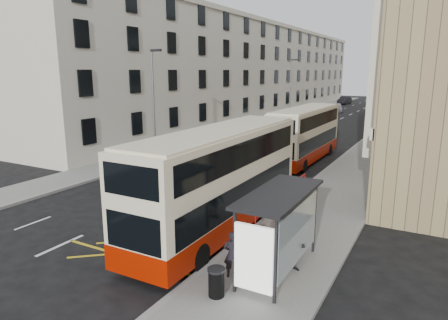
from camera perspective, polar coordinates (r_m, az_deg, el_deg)
The scene contains 21 objects.
ground at distance 18.27m, azimuth -17.41°, elevation -9.25°, with size 200.00×200.00×0.00m, color black.
pavement_right at distance 42.31m, azimuth 22.33°, elevation 2.79°, with size 4.00×120.00×0.15m, color slate.
pavement_left at distance 46.58m, azimuth 3.05°, elevation 4.55°, with size 3.00×120.00×0.15m, color slate.
kerb_right at distance 42.57m, azimuth 19.66°, elevation 3.06°, with size 0.25×120.00×0.15m, color gray.
kerb_left at distance 45.96m, azimuth 4.74°, elevation 4.42°, with size 0.25×120.00×0.15m, color gray.
road_markings at distance 58.30m, azimuth 16.28°, elevation 5.63°, with size 10.00×110.00×0.01m, color silver, non-canonical shape.
terrace_left at distance 62.67m, azimuth 4.44°, elevation 12.52°, with size 9.18×79.00×13.25m.
bus_shelter at distance 12.73m, azimuth 7.87°, elevation -8.17°, with size 1.65×4.25×2.70m.
guard_railing at distance 19.29m, azimuth 8.53°, elevation -4.92°, with size 0.06×6.56×1.01m.
street_lamp_near at distance 30.24m, azimuth -9.99°, elevation 8.68°, with size 0.93×0.18×8.00m.
street_lamp_far at distance 56.81m, azimuth 9.54°, elevation 10.48°, with size 0.93×0.18×8.00m.
double_decker_front at distance 16.58m, azimuth -0.50°, elevation -2.86°, with size 2.51×10.85×4.32m.
double_decker_rear at distance 30.02m, azimuth 11.49°, elevation 3.59°, with size 2.38×10.03×3.99m.
litter_bin at distance 12.20m, azimuth -1.11°, elevation -16.99°, with size 0.53×0.53×0.88m.
pedestrian_near at distance 13.06m, azimuth 1.18°, elevation -13.32°, with size 0.56×0.37×1.54m, color black.
pedestrian_mid at distance 13.58m, azimuth 9.88°, elevation -12.29°, with size 0.78×0.61×1.61m, color black.
pedestrian_far at distance 16.35m, azimuth 10.88°, elevation -7.76°, with size 0.99×0.41×1.70m, color black.
white_van at distance 57.56m, azimuth 10.78°, elevation 6.54°, with size 2.37×5.14×1.43m, color white.
car_silver at distance 68.16m, azimuth 15.84°, elevation 7.23°, with size 1.74×4.34×1.48m, color #95969B.
car_dark at distance 84.83m, azimuth 16.84°, elevation 8.17°, with size 1.64×4.70×1.55m, color black.
car_red at distance 75.68m, azimuth 21.80°, elevation 7.28°, with size 1.97×4.84×1.41m, color maroon.
Camera 1 is at (12.50, -11.55, 6.64)m, focal length 32.00 mm.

